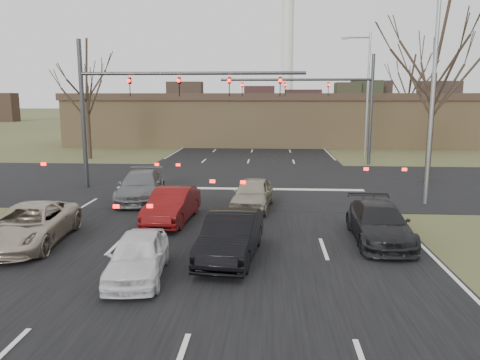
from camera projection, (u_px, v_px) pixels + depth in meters
The scene contains 18 objects.
ground at pixel (207, 282), 12.78m from camera, with size 360.00×360.00×0.00m, color #414424.
road_main at pixel (260, 129), 71.71m from camera, with size 14.00×300.00×0.02m, color black.
road_cross at pixel (241, 182), 27.51m from camera, with size 200.00×14.00×0.02m, color black.
building at pixel (274, 119), 49.51m from camera, with size 42.40×10.40×5.30m.
mast_arm_near at pixel (141, 95), 24.99m from camera, with size 12.12×0.24×8.00m.
mast_arm_far at pixel (333, 96), 34.09m from camera, with size 11.12×0.24×8.00m.
streetlight_right_near at pixel (429, 83), 21.05m from camera, with size 2.34×0.25×10.00m.
streetlight_right_far at pixel (366, 89), 37.72m from camera, with size 2.34×0.25×10.00m.
tree_right_near at pixel (438, 26), 26.22m from camera, with size 6.90×6.90×11.50m.
tree_left_far at pixel (85, 66), 36.88m from camera, with size 5.70×5.70×9.50m.
tree_right_far at pixel (410, 76), 44.97m from camera, with size 5.40×5.40×9.00m.
car_silver_suv at pixel (29, 225), 15.93m from camera, with size 2.26×4.91×1.36m, color #B3A591.
car_white_sedan at pixel (138, 256), 13.03m from camera, with size 1.49×3.69×1.26m, color white.
car_black_hatch at pixel (231, 236), 14.58m from camera, with size 1.52×4.35×1.43m, color black.
car_charcoal_sedan at pixel (379, 223), 16.24m from camera, with size 1.84×4.53×1.32m, color black.
car_grey_ahead at pixel (141, 186), 22.73m from camera, with size 1.97×4.85×1.41m, color slate.
car_red_ahead at pixel (172, 205), 18.80m from camera, with size 1.45×4.15×1.37m, color #5D0D0D.
car_silver_ahead at pixel (253, 194), 21.00m from camera, with size 1.63×4.05×1.38m, color #9F9780.
Camera 1 is at (1.70, -12.00, 5.01)m, focal length 35.00 mm.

